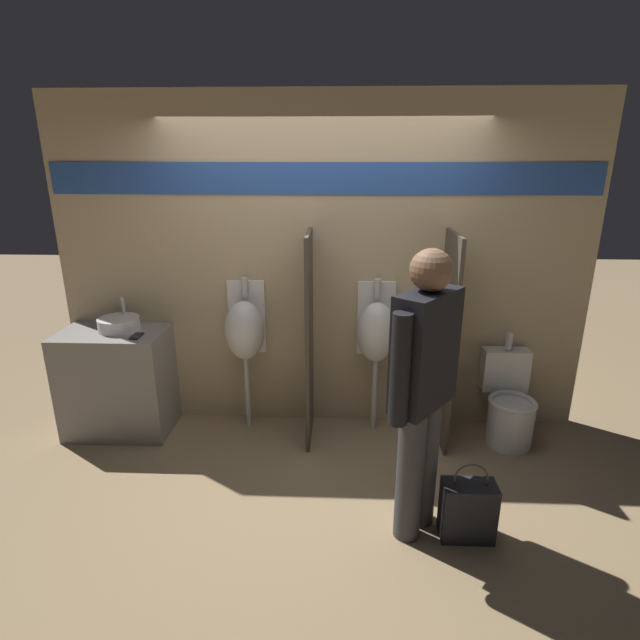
# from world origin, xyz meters

# --- Properties ---
(ground_plane) EXTENTS (16.00, 16.00, 0.00)m
(ground_plane) POSITION_xyz_m (0.00, 0.00, 0.00)
(ground_plane) COLOR #997F5B
(display_wall) EXTENTS (4.31, 0.07, 2.70)m
(display_wall) POSITION_xyz_m (0.00, 0.60, 1.36)
(display_wall) COLOR tan
(display_wall) RESTS_ON ground_plane
(sink_counter) EXTENTS (0.84, 0.52, 0.88)m
(sink_counter) POSITION_xyz_m (-1.69, 0.31, 0.44)
(sink_counter) COLOR gray
(sink_counter) RESTS_ON ground_plane
(sink_basin) EXTENTS (0.33, 0.33, 0.24)m
(sink_basin) POSITION_xyz_m (-1.64, 0.36, 0.93)
(sink_basin) COLOR white
(sink_basin) RESTS_ON sink_counter
(cell_phone) EXTENTS (0.07, 0.14, 0.01)m
(cell_phone) POSITION_xyz_m (-1.43, 0.21, 0.89)
(cell_phone) COLOR black
(cell_phone) RESTS_ON sink_counter
(divider_near_counter) EXTENTS (0.03, 0.55, 1.69)m
(divider_near_counter) POSITION_xyz_m (-0.09, 0.29, 0.84)
(divider_near_counter) COLOR #4C4238
(divider_near_counter) RESTS_ON ground_plane
(divider_mid) EXTENTS (0.03, 0.55, 1.69)m
(divider_mid) POSITION_xyz_m (0.98, 0.29, 0.84)
(divider_mid) COLOR #4C4238
(divider_mid) RESTS_ON ground_plane
(urinal_near_counter) EXTENTS (0.32, 0.29, 1.29)m
(urinal_near_counter) POSITION_xyz_m (-0.63, 0.43, 0.87)
(urinal_near_counter) COLOR silver
(urinal_near_counter) RESTS_ON ground_plane
(urinal_far) EXTENTS (0.32, 0.29, 1.29)m
(urinal_far) POSITION_xyz_m (0.45, 0.43, 0.87)
(urinal_far) COLOR silver
(urinal_far) RESTS_ON ground_plane
(toilet) EXTENTS (0.37, 0.54, 0.86)m
(toilet) POSITION_xyz_m (1.52, 0.29, 0.30)
(toilet) COLOR white
(toilet) RESTS_ON ground_plane
(person_in_vest) EXTENTS (0.43, 0.50, 1.76)m
(person_in_vest) POSITION_xyz_m (0.63, -0.78, 0.97)
(person_in_vest) COLOR #3D3D42
(person_in_vest) RESTS_ON ground_plane
(shopping_bag) EXTENTS (0.32, 0.18, 0.51)m
(shopping_bag) POSITION_xyz_m (0.94, -0.85, 0.19)
(shopping_bag) COLOR #232328
(shopping_bag) RESTS_ON ground_plane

